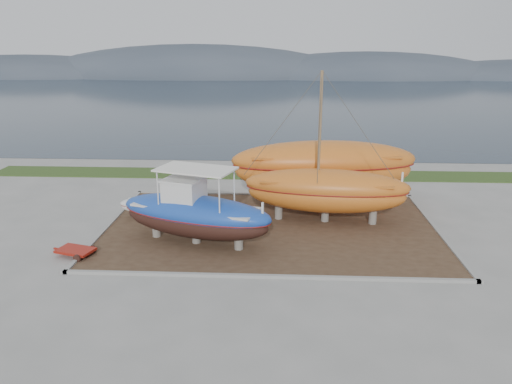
# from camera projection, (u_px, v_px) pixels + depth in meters

# --- Properties ---
(ground) EXTENTS (140.00, 140.00, 0.00)m
(ground) POSITION_uv_depth(u_px,v_px,m) (269.00, 258.00, 23.98)
(ground) COLOR gray
(ground) RESTS_ON ground
(dirt_patch) EXTENTS (18.00, 12.00, 0.06)m
(dirt_patch) POSITION_uv_depth(u_px,v_px,m) (271.00, 228.00, 27.79)
(dirt_patch) COLOR #422D1E
(dirt_patch) RESTS_ON ground
(curb_frame) EXTENTS (18.60, 12.60, 0.15)m
(curb_frame) POSITION_uv_depth(u_px,v_px,m) (271.00, 227.00, 27.78)
(curb_frame) COLOR gray
(curb_frame) RESTS_ON ground
(grass_strip) EXTENTS (44.00, 3.00, 0.08)m
(grass_strip) POSITION_uv_depth(u_px,v_px,m) (274.00, 174.00, 38.77)
(grass_strip) COLOR #284219
(grass_strip) RESTS_ON ground
(sea) EXTENTS (260.00, 100.00, 0.04)m
(sea) POSITION_uv_depth(u_px,v_px,m) (279.00, 97.00, 90.84)
(sea) COLOR #1C2A38
(sea) RESTS_ON ground
(mountain_ridge) EXTENTS (200.00, 36.00, 20.00)m
(mountain_ridge) POSITION_uv_depth(u_px,v_px,m) (280.00, 76.00, 143.37)
(mountain_ridge) COLOR #333D49
(mountain_ridge) RESTS_ON ground
(blue_caique) EXTENTS (8.58, 4.97, 3.94)m
(blue_caique) POSITION_uv_depth(u_px,v_px,m) (195.00, 206.00, 25.12)
(blue_caique) COLOR #1B46AC
(blue_caique) RESTS_ON dirt_patch
(white_dinghy) EXTENTS (4.09, 1.96, 1.18)m
(white_dinghy) POSITION_uv_depth(u_px,v_px,m) (154.00, 207.00, 29.33)
(white_dinghy) COLOR silver
(white_dinghy) RESTS_ON dirt_patch
(orange_sailboat) EXTENTS (9.54, 3.75, 8.45)m
(orange_sailboat) POSITION_uv_depth(u_px,v_px,m) (328.00, 149.00, 27.51)
(orange_sailboat) COLOR #C5651E
(orange_sailboat) RESTS_ON dirt_patch
(orange_bare_hull) EXTENTS (12.01, 4.63, 3.84)m
(orange_bare_hull) POSITION_uv_depth(u_px,v_px,m) (324.00, 172.00, 31.70)
(orange_bare_hull) COLOR #C5651E
(orange_bare_hull) RESTS_ON dirt_patch
(red_trailer) EXTENTS (2.84, 1.97, 0.37)m
(red_trailer) POSITION_uv_depth(u_px,v_px,m) (76.00, 252.00, 24.17)
(red_trailer) COLOR #A51E12
(red_trailer) RESTS_ON ground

